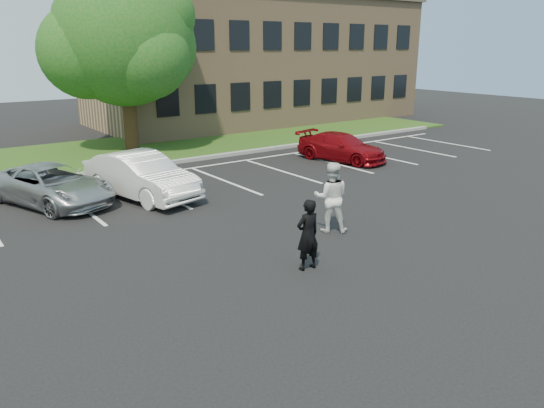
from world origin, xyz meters
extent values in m
plane|color=black|center=(0.00, 0.00, 0.00)|extent=(90.00, 90.00, 0.00)
cube|color=gray|center=(0.00, 12.00, 0.07)|extent=(40.00, 0.30, 0.15)
cube|color=#243D16|center=(0.00, 16.00, 0.04)|extent=(44.00, 8.00, 0.08)
cube|color=silver|center=(-2.80, 8.00, 0.01)|extent=(0.12, 5.20, 0.01)
cube|color=silver|center=(0.00, 8.00, 0.01)|extent=(0.12, 5.20, 0.01)
cube|color=silver|center=(2.80, 8.00, 0.01)|extent=(0.12, 5.20, 0.01)
cube|color=silver|center=(5.60, 8.00, 0.01)|extent=(0.12, 5.20, 0.01)
cube|color=silver|center=(8.40, 8.00, 0.01)|extent=(0.12, 5.20, 0.01)
cube|color=silver|center=(11.20, 8.00, 0.01)|extent=(0.12, 5.20, 0.01)
cube|color=silver|center=(14.00, 8.00, 0.01)|extent=(0.12, 5.20, 0.01)
cube|color=silver|center=(16.80, 8.00, 0.01)|extent=(0.12, 5.20, 0.01)
cube|color=silver|center=(1.40, 10.70, 0.01)|extent=(34.00, 0.12, 0.01)
cube|color=#A4815D|center=(14.00, 22.00, 4.00)|extent=(22.00, 10.00, 8.00)
cube|color=black|center=(4.80, 16.97, 2.20)|extent=(1.30, 0.06, 1.60)
cube|color=black|center=(4.80, 16.97, 5.60)|extent=(1.30, 0.06, 1.60)
cube|color=black|center=(7.10, 16.97, 2.20)|extent=(1.30, 0.06, 1.60)
cube|color=black|center=(7.10, 16.97, 5.60)|extent=(1.30, 0.06, 1.60)
cube|color=black|center=(9.40, 16.97, 2.20)|extent=(1.30, 0.06, 1.60)
cube|color=black|center=(9.40, 16.97, 5.60)|extent=(1.30, 0.06, 1.60)
cube|color=black|center=(11.70, 16.97, 2.20)|extent=(1.30, 0.06, 1.60)
cube|color=black|center=(11.70, 16.97, 5.60)|extent=(1.30, 0.06, 1.60)
cube|color=black|center=(14.00, 16.97, 2.20)|extent=(1.30, 0.06, 1.60)
cube|color=black|center=(14.00, 16.97, 5.60)|extent=(1.30, 0.06, 1.60)
cube|color=black|center=(16.30, 16.97, 2.20)|extent=(1.30, 0.06, 1.60)
cube|color=black|center=(16.30, 16.97, 5.60)|extent=(1.30, 0.06, 1.60)
cube|color=black|center=(18.60, 16.97, 2.20)|extent=(1.30, 0.06, 1.60)
cube|color=black|center=(18.60, 16.97, 5.60)|extent=(1.30, 0.06, 1.60)
cube|color=black|center=(20.90, 16.97, 2.20)|extent=(1.30, 0.06, 1.60)
cube|color=black|center=(20.90, 16.97, 5.60)|extent=(1.30, 0.06, 1.60)
cube|color=black|center=(23.20, 16.97, 2.20)|extent=(1.30, 0.06, 1.60)
cube|color=black|center=(23.20, 16.97, 5.60)|extent=(1.30, 0.06, 1.60)
cylinder|color=black|center=(2.30, 16.02, 1.60)|extent=(0.70, 0.70, 3.20)
sphere|color=#135516|center=(2.30, 16.02, 5.50)|extent=(6.60, 6.60, 6.60)
sphere|color=#135516|center=(3.90, 16.72, 5.00)|extent=(4.60, 4.60, 4.60)
sphere|color=#135516|center=(0.60, 16.42, 4.80)|extent=(4.40, 4.40, 4.40)
sphere|color=#135516|center=(2.70, 14.52, 4.60)|extent=(4.00, 4.00, 4.00)
sphere|color=#135516|center=(1.70, 17.62, 5.80)|extent=(4.20, 4.20, 4.20)
sphere|color=#135516|center=(3.50, 15.12, 6.40)|extent=(3.80, 3.80, 3.80)
imported|color=black|center=(-0.02, -0.44, 0.86)|extent=(0.64, 0.43, 1.71)
imported|color=white|center=(2.21, 1.22, 1.00)|extent=(1.23, 1.20, 2.00)
imported|color=#A3A5AB|center=(-3.43, 8.62, 0.66)|extent=(3.67, 5.19, 1.31)
imported|color=white|center=(-0.74, 7.63, 0.78)|extent=(2.71, 4.98, 1.56)
imported|color=maroon|center=(9.10, 8.08, 0.62)|extent=(2.68, 4.57, 1.24)
camera|label=1|loc=(-7.52, -9.30, 5.09)|focal=35.00mm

